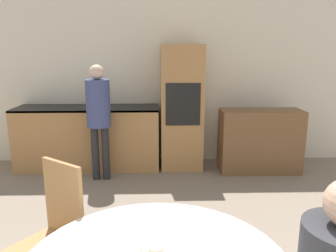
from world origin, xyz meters
TOP-DOWN VIEW (x-y plane):
  - wall_back at (0.00, 5.20)m, footprint 6.20×0.05m
  - kitchen_counter at (-1.19, 4.86)m, footprint 2.11×0.60m
  - oven_unit at (0.21, 4.87)m, footprint 0.61×0.59m
  - sideboard at (1.34, 4.62)m, footprint 1.16×0.45m
  - chair_far_left at (-0.84, 2.10)m, footprint 0.56×0.56m
  - person_standing at (-0.93, 4.36)m, footprint 0.32×0.32m
  - bowl_near at (-0.29, 1.58)m, footprint 0.19×0.19m

SIDE VIEW (x-z plane):
  - sideboard at x=1.34m, z-range 0.00..0.92m
  - kitchen_counter at x=-1.19m, z-range 0.01..0.94m
  - chair_far_left at x=-0.84m, z-range 0.05..1.07m
  - bowl_near at x=-0.29m, z-range 0.72..0.77m
  - oven_unit at x=0.21m, z-range 0.00..1.84m
  - person_standing at x=-0.93m, z-range 0.19..1.76m
  - wall_back at x=0.00m, z-range 0.00..2.60m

